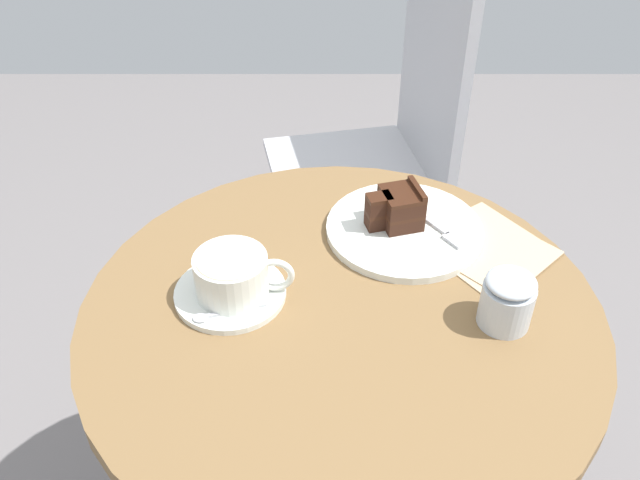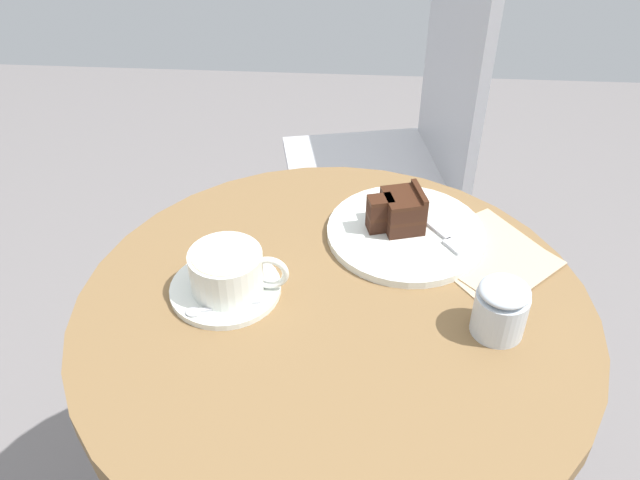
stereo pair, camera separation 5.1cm
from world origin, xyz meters
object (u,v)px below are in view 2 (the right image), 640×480
object	(u,v)px
cake_slice	(400,211)
teaspoon	(213,309)
cake_plate	(406,233)
fork	(440,232)
coffee_cup	(228,270)
cafe_chair	(410,136)
sugar_pot	(501,308)
napkin	(489,256)
saucer	(226,288)

from	to	relation	value
cake_slice	teaspoon	bearing A→B (deg)	-141.92
cake_plate	fork	size ratio (longest dim) A/B	1.90
coffee_cup	cafe_chair	bearing A→B (deg)	68.81
coffee_cup	fork	distance (m)	0.32
sugar_pot	teaspoon	bearing A→B (deg)	179.45
teaspoon	fork	distance (m)	0.35
cake_plate	sugar_pot	size ratio (longest dim) A/B	3.01
teaspoon	coffee_cup	bearing A→B (deg)	-125.27
fork	napkin	world-z (taller)	fork
teaspoon	fork	world-z (taller)	fork
coffee_cup	cafe_chair	size ratio (longest dim) A/B	0.14
saucer	cake_slice	world-z (taller)	cake_slice
teaspoon	cafe_chair	size ratio (longest dim) A/B	0.10
saucer	cake_slice	size ratio (longest dim) A/B	1.69
fork	napkin	distance (m)	0.08
saucer	cake_plate	xyz separation A→B (m)	(0.24, 0.14, 0.00)
cake_plate	saucer	bearing A→B (deg)	-151.01
fork	cafe_chair	world-z (taller)	cafe_chair
coffee_cup	sugar_pot	size ratio (longest dim) A/B	1.69
teaspoon	sugar_pot	distance (m)	0.36
cake_plate	coffee_cup	bearing A→B (deg)	-150.01
saucer	napkin	bearing A→B (deg)	14.83
cafe_chair	cake_plate	bearing A→B (deg)	-15.80
fork	cafe_chair	xyz separation A→B (m)	(-0.01, 0.59, -0.18)
coffee_cup	teaspoon	world-z (taller)	coffee_cup
teaspoon	fork	bearing A→B (deg)	-167.13
cake_plate	cafe_chair	xyz separation A→B (m)	(0.04, 0.58, -0.17)
teaspoon	cake_plate	bearing A→B (deg)	-161.52
fork	saucer	bearing A→B (deg)	-101.77
coffee_cup	teaspoon	xyz separation A→B (m)	(-0.01, -0.04, -0.03)
cake_plate	cafe_chair	distance (m)	0.61
sugar_pot	saucer	bearing A→B (deg)	172.05
coffee_cup	sugar_pot	world-z (taller)	sugar_pot
cake_slice	sugar_pot	distance (m)	0.23
fork	sugar_pot	bearing A→B (deg)	-17.16
cafe_chair	sugar_pot	distance (m)	0.80
coffee_cup	napkin	size ratio (longest dim) A/B	0.58
fork	sugar_pot	size ratio (longest dim) A/B	1.58
saucer	cake_plate	size ratio (longest dim) A/B	0.64
cake_slice	napkin	bearing A→B (deg)	-20.11
teaspoon	fork	xyz separation A→B (m)	(0.30, 0.17, 0.00)
cake_plate	cake_slice	distance (m)	0.04
saucer	fork	size ratio (longest dim) A/B	1.22
cake_plate	sugar_pot	xyz separation A→B (m)	(0.11, -0.18, 0.03)
teaspoon	cake_plate	xyz separation A→B (m)	(0.25, 0.18, -0.00)
napkin	sugar_pot	xyz separation A→B (m)	(-0.01, -0.15, 0.04)
saucer	cafe_chair	distance (m)	0.79
napkin	cafe_chair	bearing A→B (deg)	96.90
teaspoon	sugar_pot	xyz separation A→B (m)	(0.36, -0.00, 0.03)
saucer	cake_slice	distance (m)	0.28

